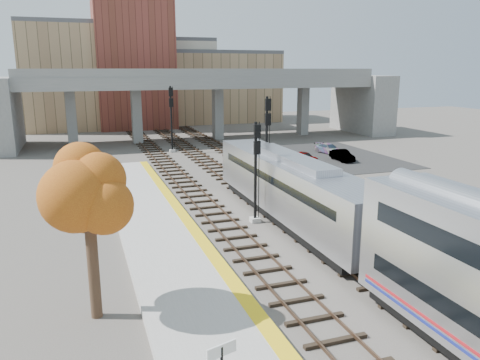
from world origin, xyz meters
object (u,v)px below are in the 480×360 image
object	(u,v)px
signal_mast_mid	(267,142)
tree	(87,191)
signal_mast_near	(256,176)
signal_mast_far	(171,119)
locomotive	(290,187)
car_b	(342,155)
car_c	(329,149)
car_a	(305,157)

from	to	relation	value
signal_mast_mid	tree	bearing A→B (deg)	-129.86
signal_mast_mid	signal_mast_near	bearing A→B (deg)	-116.54
signal_mast_far	locomotive	bearing A→B (deg)	-85.65
signal_mast_near	signal_mast_far	world-z (taller)	signal_mast_far
locomotive	car_b	bearing A→B (deg)	50.04
signal_mast_far	tree	xyz separation A→B (m)	(-10.07, -35.80, 1.25)
signal_mast_far	car_c	bearing A→B (deg)	-21.99
locomotive	car_c	xyz separation A→B (m)	(14.69, 20.85, -1.69)
signal_mast_near	car_b	bearing A→B (deg)	44.97
signal_mast_far	tree	size ratio (longest dim) A/B	1.10
signal_mast_mid	car_a	xyz separation A→B (m)	(7.78, 8.45, -3.16)
car_b	signal_mast_far	bearing A→B (deg)	146.34
car_a	tree	bearing A→B (deg)	-151.81
locomotive	signal_mast_far	distance (m)	27.75
car_b	tree	bearing A→B (deg)	-134.93
signal_mast_mid	signal_mast_far	world-z (taller)	signal_mast_far
locomotive	signal_mast_far	world-z (taller)	signal_mast_far
car_a	car_c	size ratio (longest dim) A/B	0.83
signal_mast_far	car_c	world-z (taller)	signal_mast_far
signal_mast_mid	locomotive	bearing A→B (deg)	-102.82
tree	car_c	bearing A→B (deg)	47.22
signal_mast_far	car_b	xyz separation A→B (m)	(15.86, -11.20, -3.25)
tree	car_b	size ratio (longest dim) A/B	1.95
signal_mast_near	car_c	xyz separation A→B (m)	(16.79, 20.26, -2.46)
locomotive	signal_mast_near	size ratio (longest dim) A/B	2.98
locomotive	car_a	xyz separation A→B (m)	(9.78, 17.24, -1.71)
locomotive	signal_mast_mid	xyz separation A→B (m)	(2.00, 8.79, 1.45)
signal_mast_mid	car_c	bearing A→B (deg)	43.53
tree	signal_mast_near	bearing A→B (deg)	41.02
locomotive	car_b	distance (m)	21.49
signal_mast_far	car_c	xyz separation A→B (m)	(16.79, -6.78, -3.28)
signal_mast_far	car_c	distance (m)	18.40
locomotive	car_a	bearing A→B (deg)	60.42
car_a	car_c	xyz separation A→B (m)	(4.91, 3.61, 0.02)
car_b	car_c	size ratio (longest dim) A/B	0.94
signal_mast_near	signal_mast_far	distance (m)	27.06
car_b	car_c	world-z (taller)	car_b
signal_mast_near	locomotive	bearing A→B (deg)	-15.49
tree	car_c	xyz separation A→B (m)	(26.86, 29.02, -4.53)
locomotive	signal_mast_far	bearing A→B (deg)	94.35
signal_mast_near	car_c	world-z (taller)	signal_mast_near
locomotive	car_b	world-z (taller)	locomotive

